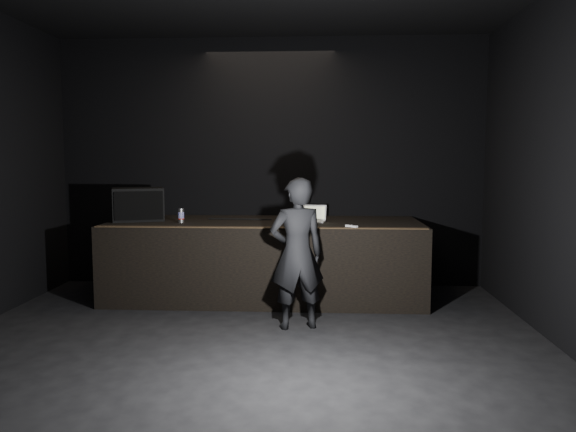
# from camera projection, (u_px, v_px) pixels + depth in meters

# --- Properties ---
(ground) EXTENTS (7.00, 7.00, 0.00)m
(ground) POSITION_uv_depth(u_px,v_px,m) (234.00, 376.00, 4.67)
(ground) COLOR black
(ground) RESTS_ON ground
(room_walls) EXTENTS (6.10, 7.10, 3.52)m
(room_walls) POSITION_uv_depth(u_px,v_px,m) (232.00, 131.00, 4.47)
(room_walls) COLOR black
(room_walls) RESTS_ON ground
(stage_riser) EXTENTS (4.00, 1.50, 1.00)m
(stage_riser) POSITION_uv_depth(u_px,v_px,m) (265.00, 259.00, 7.33)
(stage_riser) COLOR black
(stage_riser) RESTS_ON ground
(riser_lip) EXTENTS (3.92, 0.10, 0.01)m
(riser_lip) POSITION_uv_depth(u_px,v_px,m) (259.00, 227.00, 6.58)
(riser_lip) COLOR brown
(riser_lip) RESTS_ON stage_riser
(stage_monitor) EXTENTS (0.76, 0.66, 0.43)m
(stage_monitor) POSITION_uv_depth(u_px,v_px,m) (138.00, 204.00, 7.33)
(stage_monitor) COLOR black
(stage_monitor) RESTS_ON stage_riser
(cable) EXTENTS (0.86, 0.10, 0.02)m
(cable) POSITION_uv_depth(u_px,v_px,m) (240.00, 219.00, 7.46)
(cable) COLOR black
(cable) RESTS_ON stage_riser
(laptop) EXTENTS (0.35, 0.32, 0.21)m
(laptop) POSITION_uv_depth(u_px,v_px,m) (313.00, 217.00, 7.23)
(laptop) COLOR silver
(laptop) RESTS_ON stage_riser
(beer_can) EXTENTS (0.08, 0.08, 0.18)m
(beer_can) POSITION_uv_depth(u_px,v_px,m) (181.00, 216.00, 7.10)
(beer_can) COLOR silver
(beer_can) RESTS_ON stage_riser
(plastic_cup) EXTENTS (0.08, 0.08, 0.10)m
(plastic_cup) POSITION_uv_depth(u_px,v_px,m) (293.00, 216.00, 7.37)
(plastic_cup) COLOR white
(plastic_cup) RESTS_ON stage_riser
(wii_remote) EXTENTS (0.14, 0.15, 0.03)m
(wii_remote) POSITION_uv_depth(u_px,v_px,m) (352.00, 227.00, 6.57)
(wii_remote) COLOR white
(wii_remote) RESTS_ON stage_riser
(person) EXTENTS (0.67, 0.54, 1.61)m
(person) POSITION_uv_depth(u_px,v_px,m) (297.00, 253.00, 5.95)
(person) COLOR black
(person) RESTS_ON ground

